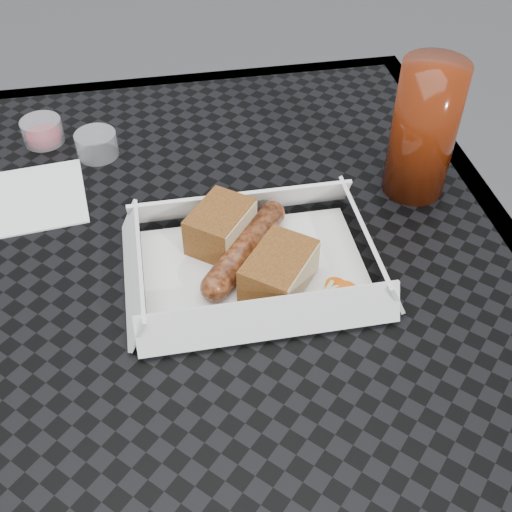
{
  "coord_description": "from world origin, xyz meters",
  "views": [
    {
      "loc": [
        0.03,
        -0.46,
        1.21
      ],
      "look_at": [
        0.11,
        -0.02,
        0.78
      ],
      "focal_mm": 45.0,
      "sensor_mm": 36.0,
      "label": 1
    }
  ],
  "objects_px": {
    "bratwurst": "(245,248)",
    "drink_glass": "(424,130)",
    "patio_table": "(155,323)",
    "food_tray": "(254,269)"
  },
  "relations": [
    {
      "from": "food_tray",
      "to": "drink_glass",
      "type": "distance_m",
      "value": 0.24
    },
    {
      "from": "patio_table",
      "to": "drink_glass",
      "type": "height_order",
      "value": "drink_glass"
    },
    {
      "from": "food_tray",
      "to": "drink_glass",
      "type": "xyz_separation_m",
      "value": [
        0.2,
        0.1,
        0.08
      ]
    },
    {
      "from": "patio_table",
      "to": "drink_glass",
      "type": "bearing_deg",
      "value": 15.48
    },
    {
      "from": "food_tray",
      "to": "patio_table",
      "type": "bearing_deg",
      "value": 172.34
    },
    {
      "from": "drink_glass",
      "to": "food_tray",
      "type": "bearing_deg",
      "value": -153.72
    },
    {
      "from": "bratwurst",
      "to": "drink_glass",
      "type": "distance_m",
      "value": 0.23
    },
    {
      "from": "bratwurst",
      "to": "drink_glass",
      "type": "xyz_separation_m",
      "value": [
        0.21,
        0.09,
        0.06
      ]
    },
    {
      "from": "bratwurst",
      "to": "patio_table",
      "type": "bearing_deg",
      "value": -179.74
    },
    {
      "from": "bratwurst",
      "to": "drink_glass",
      "type": "height_order",
      "value": "drink_glass"
    }
  ]
}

